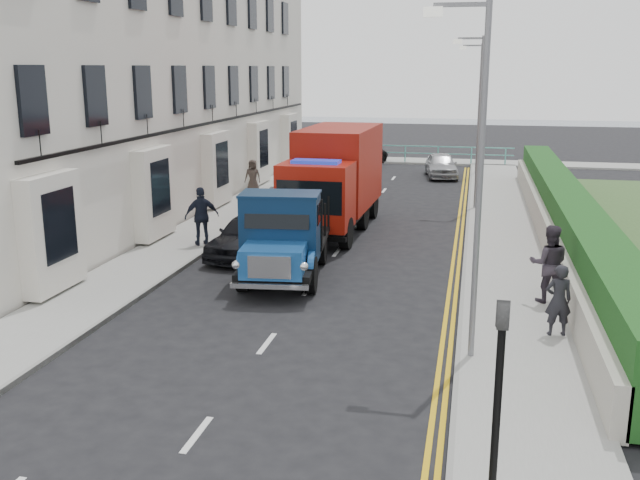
{
  "coord_description": "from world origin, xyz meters",
  "views": [
    {
      "loc": [
        4.17,
        -15.8,
        5.8
      ],
      "look_at": [
        0.34,
        1.86,
        1.4
      ],
      "focal_mm": 40.0,
      "sensor_mm": 36.0,
      "label": 1
    }
  ],
  "objects_px": {
    "lamp_mid": "(477,113)",
    "bedford_lorry": "(282,242)",
    "red_lorry": "(335,177)",
    "pedestrian_east_near": "(558,300)",
    "parked_car_front": "(250,235)",
    "lamp_near": "(474,164)",
    "lamp_far": "(477,101)"
  },
  "relations": [
    {
      "from": "lamp_far",
      "to": "red_lorry",
      "type": "xyz_separation_m",
      "value": [
        -4.9,
        -14.74,
        -2.05
      ]
    },
    {
      "from": "lamp_near",
      "to": "lamp_mid",
      "type": "relative_size",
      "value": 1.0
    },
    {
      "from": "lamp_near",
      "to": "bedford_lorry",
      "type": "distance_m",
      "value": 7.28
    },
    {
      "from": "bedford_lorry",
      "to": "parked_car_front",
      "type": "height_order",
      "value": "bedford_lorry"
    },
    {
      "from": "lamp_near",
      "to": "pedestrian_east_near",
      "type": "height_order",
      "value": "lamp_near"
    },
    {
      "from": "lamp_mid",
      "to": "pedestrian_east_near",
      "type": "relative_size",
      "value": 4.41
    },
    {
      "from": "red_lorry",
      "to": "parked_car_front",
      "type": "height_order",
      "value": "red_lorry"
    },
    {
      "from": "bedford_lorry",
      "to": "lamp_far",
      "type": "bearing_deg",
      "value": 70.14
    },
    {
      "from": "lamp_near",
      "to": "parked_car_front",
      "type": "xyz_separation_m",
      "value": [
        -6.78,
        6.97,
        -3.32
      ]
    },
    {
      "from": "pedestrian_east_near",
      "to": "lamp_mid",
      "type": "bearing_deg",
      "value": -94.11
    },
    {
      "from": "bedford_lorry",
      "to": "lamp_near",
      "type": "bearing_deg",
      "value": -48.02
    },
    {
      "from": "lamp_mid",
      "to": "bedford_lorry",
      "type": "bearing_deg",
      "value": -113.5
    },
    {
      "from": "lamp_mid",
      "to": "parked_car_front",
      "type": "xyz_separation_m",
      "value": [
        -6.78,
        -9.03,
        -3.32
      ]
    },
    {
      "from": "lamp_mid",
      "to": "lamp_far",
      "type": "distance_m",
      "value": 10.0
    },
    {
      "from": "lamp_far",
      "to": "parked_car_front",
      "type": "relative_size",
      "value": 1.76
    },
    {
      "from": "red_lorry",
      "to": "lamp_near",
      "type": "bearing_deg",
      "value": -64.92
    },
    {
      "from": "red_lorry",
      "to": "lamp_far",
      "type": "bearing_deg",
      "value": 73.21
    },
    {
      "from": "red_lorry",
      "to": "parked_car_front",
      "type": "xyz_separation_m",
      "value": [
        -1.88,
        -4.3,
        -1.26
      ]
    },
    {
      "from": "parked_car_front",
      "to": "pedestrian_east_near",
      "type": "xyz_separation_m",
      "value": [
        8.7,
        -5.42,
        0.23
      ]
    },
    {
      "from": "red_lorry",
      "to": "pedestrian_east_near",
      "type": "distance_m",
      "value": 11.91
    },
    {
      "from": "bedford_lorry",
      "to": "red_lorry",
      "type": "xyz_separation_m",
      "value": [
        0.14,
        6.84,
        0.79
      ]
    },
    {
      "from": "lamp_mid",
      "to": "red_lorry",
      "type": "relative_size",
      "value": 0.99
    },
    {
      "from": "red_lorry",
      "to": "pedestrian_east_near",
      "type": "bearing_deg",
      "value": -53.34
    },
    {
      "from": "lamp_far",
      "to": "lamp_near",
      "type": "bearing_deg",
      "value": -90.0
    },
    {
      "from": "bedford_lorry",
      "to": "pedestrian_east_near",
      "type": "distance_m",
      "value": 7.53
    },
    {
      "from": "lamp_near",
      "to": "pedestrian_east_near",
      "type": "relative_size",
      "value": 4.41
    },
    {
      "from": "red_lorry",
      "to": "pedestrian_east_near",
      "type": "height_order",
      "value": "red_lorry"
    },
    {
      "from": "lamp_near",
      "to": "bedford_lorry",
      "type": "xyz_separation_m",
      "value": [
        -5.03,
        4.42,
        -2.85
      ]
    },
    {
      "from": "lamp_near",
      "to": "bedford_lorry",
      "type": "height_order",
      "value": "lamp_near"
    },
    {
      "from": "red_lorry",
      "to": "lamp_mid",
      "type": "bearing_deg",
      "value": 45.65
    },
    {
      "from": "lamp_far",
      "to": "pedestrian_east_near",
      "type": "relative_size",
      "value": 4.41
    },
    {
      "from": "bedford_lorry",
      "to": "parked_car_front",
      "type": "bearing_deg",
      "value": 117.66
    }
  ]
}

